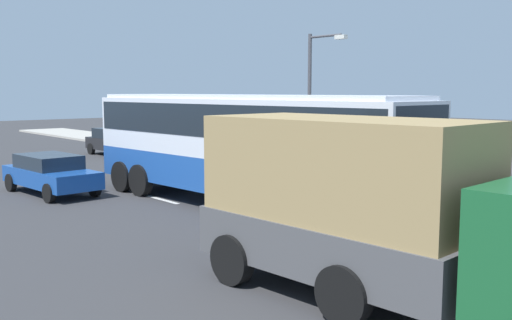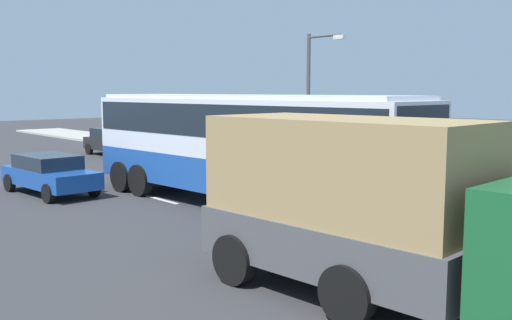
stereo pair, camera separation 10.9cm
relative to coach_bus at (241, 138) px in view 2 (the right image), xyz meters
The scene contains 9 objects.
ground_plane 2.39m from the coach_bus, 29.31° to the left, with size 120.00×120.00×0.00m, color #333335.
sidewalk_curb 8.80m from the coach_bus, 84.19° to the left, with size 80.00×4.00×0.15m, color #A8A399.
lane_centreline 2.50m from the coach_bus, 94.82° to the right, with size 28.47×0.16×0.01m.
coach_bus is the anchor object (origin of this frame).
cargo_truck 8.74m from the coach_bus, 23.70° to the right, with size 7.53×2.86×3.15m.
car_blue_saloon 7.34m from the coach_bus, 150.20° to the right, with size 4.49×2.07×1.39m.
car_black_sedan 16.45m from the coach_bus, 165.89° to the left, with size 4.29×1.94×1.52m.
pedestrian_near_curb 8.68m from the coach_bus, 125.14° to the left, with size 0.32×0.32×1.64m.
street_lamp 7.63m from the coach_bus, 115.82° to the left, with size 2.04×0.24×5.88m.
Camera 2 is at (12.74, -11.87, 3.62)m, focal length 40.32 mm.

